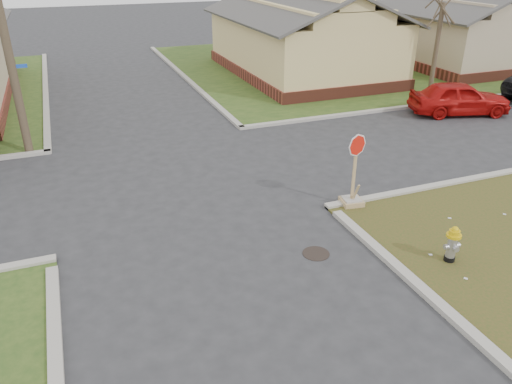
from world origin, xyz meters
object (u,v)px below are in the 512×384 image
object	(u,v)px
fire_hydrant	(453,242)
red_sedan	(460,98)
stop_sign	(353,189)
utility_pole	(0,13)

from	to	relation	value
fire_hydrant	red_sedan	bearing A→B (deg)	55.26
stop_sign	red_sedan	size ratio (longest dim) A/B	0.50
utility_pole	red_sedan	world-z (taller)	utility_pole
utility_pole	stop_sign	size ratio (longest dim) A/B	4.36
red_sedan	fire_hydrant	bearing A→B (deg)	154.65
red_sedan	utility_pole	bearing A→B (deg)	100.64
utility_pole	fire_hydrant	xyz separation A→B (m)	(9.07, -10.81, -4.12)
fire_hydrant	utility_pole	bearing A→B (deg)	137.22
fire_hydrant	stop_sign	distance (m)	3.30
fire_hydrant	red_sedan	distance (m)	12.13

